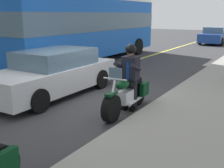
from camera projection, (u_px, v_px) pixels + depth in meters
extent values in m
plane|color=#333335|center=(86.00, 99.00, 8.55)|extent=(80.00, 80.00, 0.00)
cube|color=#E5DB4C|center=(38.00, 90.00, 9.55)|extent=(60.00, 0.16, 0.01)
cylinder|color=black|center=(111.00, 109.00, 6.64)|extent=(0.67, 0.23, 0.66)
cylinder|color=black|center=(137.00, 93.00, 7.97)|extent=(0.67, 0.23, 0.66)
cube|color=silver|center=(126.00, 96.00, 7.31)|extent=(0.57, 0.31, 0.32)
ellipsoid|color=black|center=(123.00, 84.00, 7.05)|extent=(0.57, 0.31, 0.24)
cube|color=black|center=(132.00, 81.00, 7.53)|extent=(0.71, 0.32, 0.12)
cube|color=black|center=(144.00, 89.00, 7.79)|extent=(0.41, 0.14, 0.36)
cube|color=black|center=(130.00, 87.00, 7.99)|extent=(0.41, 0.14, 0.36)
cylinder|color=silver|center=(112.00, 97.00, 6.60)|extent=(0.35, 0.07, 0.76)
cylinder|color=silver|center=(115.00, 79.00, 6.64)|extent=(0.07, 0.60, 0.04)
cube|color=black|center=(111.00, 94.00, 6.56)|extent=(0.37, 0.18, 0.06)
cylinder|color=silver|center=(136.00, 100.00, 7.53)|extent=(0.90, 0.13, 0.08)
cube|color=slate|center=(115.00, 74.00, 6.63)|extent=(0.06, 0.32, 0.28)
cylinder|color=black|center=(134.00, 95.00, 7.47)|extent=(0.14, 0.14, 0.84)
cube|color=black|center=(133.00, 109.00, 7.50)|extent=(0.27, 0.12, 0.10)
cylinder|color=black|center=(126.00, 93.00, 7.58)|extent=(0.14, 0.14, 0.84)
cube|color=black|center=(125.00, 107.00, 7.61)|extent=(0.27, 0.12, 0.10)
cube|color=black|center=(131.00, 68.00, 7.35)|extent=(0.34, 0.42, 0.60)
cube|color=navy|center=(128.00, 70.00, 7.23)|extent=(0.03, 0.07, 0.44)
cylinder|color=black|center=(136.00, 67.00, 7.08)|extent=(0.56, 0.13, 0.28)
cylinder|color=black|center=(120.00, 66.00, 7.29)|extent=(0.56, 0.13, 0.28)
sphere|color=tan|center=(131.00, 51.00, 7.25)|extent=(0.22, 0.22, 0.22)
sphere|color=black|center=(131.00, 49.00, 7.24)|extent=(0.28, 0.28, 0.28)
cube|color=black|center=(5.00, 163.00, 3.91)|extent=(0.41, 0.14, 0.36)
cube|color=blue|center=(88.00, 28.00, 15.06)|extent=(11.00, 2.50, 2.85)
cube|color=slate|center=(87.00, 21.00, 14.99)|extent=(11.04, 2.52, 0.90)
cube|color=slate|center=(134.00, 21.00, 19.59)|extent=(0.06, 2.40, 1.90)
cylinder|color=black|center=(105.00, 44.00, 18.96)|extent=(1.00, 0.30, 1.00)
cylinder|color=black|center=(138.00, 47.00, 17.76)|extent=(1.00, 0.30, 1.00)
cylinder|color=black|center=(27.00, 57.00, 13.31)|extent=(1.00, 0.30, 1.00)
cylinder|color=black|center=(67.00, 62.00, 12.10)|extent=(1.00, 0.30, 1.00)
cube|color=navy|center=(215.00, 37.00, 24.33)|extent=(4.60, 1.80, 0.70)
cube|color=slate|center=(216.00, 30.00, 24.37)|extent=(2.40, 1.60, 0.60)
cylinder|color=black|center=(221.00, 42.00, 22.76)|extent=(0.64, 0.22, 0.64)
cylinder|color=black|center=(200.00, 41.00, 23.61)|extent=(0.64, 0.22, 0.64)
cylinder|color=black|center=(208.00, 38.00, 26.02)|extent=(0.64, 0.22, 0.64)
cube|color=silver|center=(52.00, 78.00, 8.86)|extent=(4.60, 1.80, 0.70)
cube|color=slate|center=(56.00, 59.00, 8.89)|extent=(2.40, 1.60, 0.60)
cylinder|color=black|center=(38.00, 101.00, 7.28)|extent=(0.64, 0.22, 0.64)
cylinder|color=black|center=(101.00, 79.00, 9.70)|extent=(0.64, 0.22, 0.64)
cylinder|color=black|center=(62.00, 74.00, 10.55)|extent=(0.64, 0.22, 0.64)
cube|color=slate|center=(33.00, 21.00, 20.70)|extent=(1.10, 0.06, 1.60)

